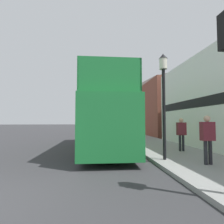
% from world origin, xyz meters
% --- Properties ---
extents(ground_plane, '(144.00, 144.00, 0.00)m').
position_xyz_m(ground_plane, '(0.00, 21.00, 0.00)').
color(ground_plane, '#333335').
extents(sidewalk, '(3.60, 108.00, 0.14)m').
position_xyz_m(sidewalk, '(7.03, 18.00, 0.07)').
color(sidewalk, gray).
rests_on(sidewalk, ground_plane).
extents(brick_terrace_rear, '(6.00, 17.61, 8.47)m').
position_xyz_m(brick_terrace_rear, '(11.83, 21.14, 4.23)').
color(brick_terrace_rear, brown).
rests_on(brick_terrace_rear, ground_plane).
extents(tour_bus, '(2.66, 9.75, 4.16)m').
position_xyz_m(tour_bus, '(3.49, 7.45, 1.81)').
color(tour_bus, '#1E7A38').
rests_on(tour_bus, ground_plane).
extents(parked_car_ahead_of_bus, '(1.88, 4.04, 1.55)m').
position_xyz_m(parked_car_ahead_of_bus, '(4.12, 15.12, 0.72)').
color(parked_car_ahead_of_bus, maroon).
rests_on(parked_car_ahead_of_bus, ground_plane).
extents(pedestrian_second, '(0.47, 0.26, 1.79)m').
position_xyz_m(pedestrian_second, '(6.97, 2.45, 1.22)').
color(pedestrian_second, '#232328').
rests_on(pedestrian_second, sidewalk).
extents(pedestrian_third, '(0.46, 0.25, 1.75)m').
position_xyz_m(pedestrian_third, '(7.45, 5.28, 1.19)').
color(pedestrian_third, '#232328').
rests_on(pedestrian_third, sidewalk).
extents(lamp_post_nearest, '(0.35, 0.35, 4.46)m').
position_xyz_m(lamp_post_nearest, '(5.73, 3.43, 3.23)').
color(lamp_post_nearest, black).
rests_on(lamp_post_nearest, sidewalk).
extents(lamp_post_second, '(0.35, 0.35, 4.43)m').
position_xyz_m(lamp_post_second, '(5.83, 11.85, 3.22)').
color(lamp_post_second, black).
rests_on(lamp_post_second, sidewalk).
extents(lamp_post_third, '(0.35, 0.35, 4.35)m').
position_xyz_m(lamp_post_third, '(5.63, 20.28, 3.16)').
color(lamp_post_third, black).
rests_on(lamp_post_third, sidewalk).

